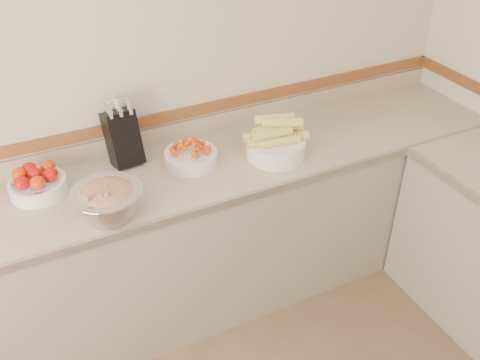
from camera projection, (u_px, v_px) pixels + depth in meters
name	position (u px, v px, depth m)	size (l,w,h in m)	color
back_wall	(117.00, 80.00, 2.62)	(4.00, 4.00, 0.00)	beige
counter_back	(154.00, 249.00, 2.86)	(4.00, 0.65, 1.08)	tan
knife_block	(123.00, 137.00, 2.66)	(0.17, 0.20, 0.36)	black
tomato_bowl	(37.00, 183.00, 2.49)	(0.26, 0.26, 0.13)	white
cherry_tomato_bowl	(191.00, 156.00, 2.71)	(0.27, 0.27, 0.15)	white
corn_bowl	(276.00, 142.00, 2.75)	(0.34, 0.31, 0.23)	white
rhubarb_bowl	(108.00, 201.00, 2.32)	(0.31, 0.31, 0.18)	#B2B2BA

